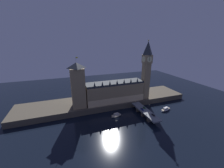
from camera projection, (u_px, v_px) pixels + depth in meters
ground_plane at (117, 118)px, 149.86m from camera, size 400.00×400.00×0.00m
embankment at (106, 101)px, 183.83m from camera, size 220.00×42.00×6.98m
parliament_hall at (115, 92)px, 173.98m from camera, size 72.58×19.91×30.28m
clock_tower at (146, 69)px, 174.76m from camera, size 10.34×10.45×75.44m
victoria_tower at (78, 85)px, 154.51m from camera, size 15.42×15.42×58.01m
bridge at (145, 112)px, 154.42m from camera, size 10.01×46.00×6.32m
car_northbound_lead at (142, 109)px, 155.53m from camera, size 1.86×4.70×1.60m
car_southbound_lead at (153, 115)px, 143.81m from camera, size 1.91×4.65×1.34m
car_southbound_trail at (144, 108)px, 159.48m from camera, size 2.08×4.21×1.36m
pedestrian_near_rail at (146, 114)px, 143.89m from camera, size 0.38×0.38×1.85m
pedestrian_mid_walk at (150, 110)px, 153.23m from camera, size 0.38×0.38×1.60m
street_lamp_near at (149, 115)px, 137.87m from camera, size 1.34×0.60×6.42m
street_lamp_mid at (149, 106)px, 154.04m from camera, size 1.34×0.60×6.99m
street_lamp_far at (135, 103)px, 164.42m from camera, size 1.34×0.60×5.85m
boat_upstream at (116, 115)px, 153.38m from camera, size 12.63×7.07×3.94m
boat_downstream at (166, 109)px, 166.63m from camera, size 15.54×7.83×4.06m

